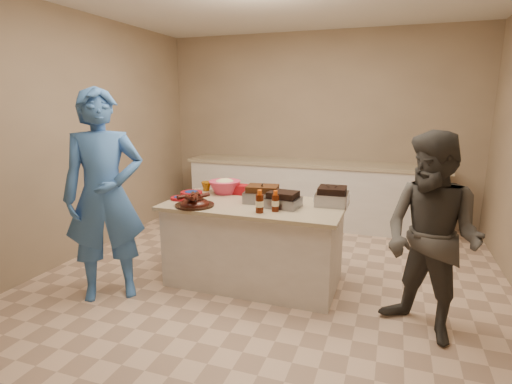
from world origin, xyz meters
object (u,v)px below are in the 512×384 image
(island, at_px, (254,281))
(bbq_bottle_b, at_px, (275,211))
(coleslaw_bowl, at_px, (225,193))
(rib_platter, at_px, (195,206))
(mustard_bottle, at_px, (251,198))
(plastic_cup, at_px, (206,191))
(bbq_bottle_a, at_px, (260,213))
(roasting_pan, at_px, (332,205))
(guest_gray, at_px, (422,334))
(guest_blue, at_px, (113,294))

(island, relative_size, bbq_bottle_b, 9.03)
(coleslaw_bowl, bearing_deg, rib_platter, -95.48)
(bbq_bottle_b, bearing_deg, coleslaw_bowl, 144.47)
(mustard_bottle, bearing_deg, rib_platter, -128.20)
(plastic_cup, bearing_deg, rib_platter, -73.45)
(rib_platter, xyz_separation_m, mustard_bottle, (0.38, 0.48, 0.00))
(bbq_bottle_a, distance_m, bbq_bottle_b, 0.14)
(island, xyz_separation_m, bbq_bottle_a, (0.15, -0.29, 0.79))
(island, bearing_deg, plastic_cup, 152.76)
(roasting_pan, distance_m, bbq_bottle_b, 0.58)
(rib_platter, xyz_separation_m, bbq_bottle_b, (0.75, 0.07, 0.00))
(bbq_bottle_a, height_order, guest_gray, bbq_bottle_a)
(island, height_order, guest_blue, island)
(guest_blue, bearing_deg, mustard_bottle, 4.81)
(bbq_bottle_a, distance_m, plastic_cup, 1.04)
(rib_platter, relative_size, bbq_bottle_b, 1.94)
(coleslaw_bowl, bearing_deg, guest_blue, -125.85)
(bbq_bottle_a, distance_m, mustard_bottle, 0.56)
(bbq_bottle_b, bearing_deg, mustard_bottle, 132.03)
(bbq_bottle_a, relative_size, guest_gray, 0.13)
(bbq_bottle_b, bearing_deg, roasting_pan, 41.84)
(plastic_cup, bearing_deg, island, -27.55)
(rib_platter, xyz_separation_m, plastic_cup, (-0.18, 0.62, 0.00))
(island, distance_m, roasting_pan, 1.07)
(bbq_bottle_b, distance_m, plastic_cup, 1.09)
(rib_platter, bearing_deg, bbq_bottle_a, -1.37)
(island, xyz_separation_m, rib_platter, (-0.49, -0.27, 0.79))
(island, relative_size, guest_blue, 0.90)
(roasting_pan, relative_size, bbq_bottle_a, 1.45)
(rib_platter, xyz_separation_m, roasting_pan, (1.19, 0.46, 0.00))
(mustard_bottle, height_order, plastic_cup, mustard_bottle)
(island, distance_m, plastic_cup, 1.10)
(bbq_bottle_b, bearing_deg, rib_platter, -174.74)
(bbq_bottle_a, height_order, plastic_cup, bbq_bottle_a)
(roasting_pan, bearing_deg, bbq_bottle_a, -141.63)
(guest_blue, xyz_separation_m, guest_gray, (2.66, 0.24, 0.00))
(bbq_bottle_a, xyz_separation_m, mustard_bottle, (-0.26, 0.50, 0.00))
(mustard_bottle, distance_m, guest_blue, 1.59)
(coleslaw_bowl, bearing_deg, guest_gray, -20.86)
(guest_blue, bearing_deg, rib_platter, -3.80)
(mustard_bottle, bearing_deg, bbq_bottle_b, -47.97)
(coleslaw_bowl, distance_m, bbq_bottle_a, 0.83)
(roasting_pan, xyz_separation_m, bbq_bottle_b, (-0.43, -0.39, 0.00))
(roasting_pan, height_order, bbq_bottle_a, bbq_bottle_a)
(guest_blue, relative_size, guest_gray, 1.21)
(coleslaw_bowl, xyz_separation_m, guest_gray, (1.95, -0.74, -0.79))
(bbq_bottle_a, bearing_deg, rib_platter, 178.63)
(coleslaw_bowl, xyz_separation_m, mustard_bottle, (0.33, -0.09, 0.00))
(mustard_bottle, distance_m, plastic_cup, 0.58)
(island, bearing_deg, roasting_pan, 15.24)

